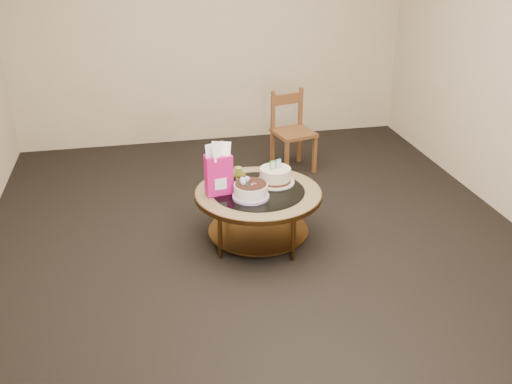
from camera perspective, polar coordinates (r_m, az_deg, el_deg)
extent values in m
plane|color=black|center=(4.75, 0.23, -4.85)|extent=(5.00, 5.00, 0.00)
cube|color=beige|center=(6.65, -4.49, 15.96)|extent=(4.50, 0.02, 2.60)
cube|color=beige|center=(2.06, 15.33, -8.00)|extent=(4.50, 0.02, 2.60)
cylinder|color=brown|center=(4.89, 3.71, -1.13)|extent=(0.04, 0.04, 0.42)
cylinder|color=brown|center=(4.91, -2.90, -0.97)|extent=(0.04, 0.04, 0.42)
cylinder|color=brown|center=(4.42, -3.62, -4.25)|extent=(0.04, 0.04, 0.42)
cylinder|color=brown|center=(4.39, 3.75, -4.45)|extent=(0.04, 0.04, 0.42)
cylinder|color=brown|center=(4.70, 0.23, -3.80)|extent=(0.82, 0.82, 0.02)
cylinder|color=brown|center=(4.54, 0.24, -0.15)|extent=(1.02, 1.02, 0.04)
cylinder|color=#9F8357|center=(4.54, 0.24, 0.01)|extent=(1.00, 1.00, 0.01)
cylinder|color=black|center=(4.53, 0.24, 0.10)|extent=(0.74, 0.74, 0.01)
cylinder|color=#C09EE0|center=(4.41, -0.52, -0.44)|extent=(0.29, 0.29, 0.02)
cylinder|color=white|center=(4.39, -0.52, 0.11)|extent=(0.26, 0.26, 0.12)
cylinder|color=black|center=(4.37, -0.52, 0.83)|extent=(0.24, 0.24, 0.01)
sphere|color=#C09EE0|center=(4.38, -1.34, 1.18)|extent=(0.05, 0.05, 0.05)
sphere|color=#C09EE0|center=(4.40, -0.90, 1.31)|extent=(0.04, 0.04, 0.04)
sphere|color=#C09EE0|center=(4.34, -1.27, 0.92)|extent=(0.04, 0.04, 0.04)
cone|color=#1C6A2C|center=(4.38, -0.85, 0.99)|extent=(0.03, 0.04, 0.02)
cone|color=#1C6A2C|center=(4.36, -1.61, 0.90)|extent=(0.04, 0.04, 0.02)
cone|color=#1C6A2C|center=(4.43, -0.76, 1.28)|extent=(0.04, 0.03, 0.02)
cone|color=#1C6A2C|center=(4.33, -0.93, 0.69)|extent=(0.04, 0.04, 0.02)
cylinder|color=silver|center=(4.67, 1.92, 1.01)|extent=(0.32, 0.32, 0.01)
cylinder|color=#4A2315|center=(4.66, 1.93, 1.19)|extent=(0.26, 0.26, 0.02)
cylinder|color=beige|center=(4.64, 1.94, 1.85)|extent=(0.25, 0.25, 0.09)
cube|color=green|center=(4.59, 1.66, 2.71)|extent=(0.05, 0.03, 0.07)
cube|color=silver|center=(4.59, 1.66, 2.71)|extent=(0.04, 0.03, 0.06)
cube|color=#4199DD|center=(4.62, 2.24, 2.88)|extent=(0.05, 0.03, 0.07)
cube|color=silver|center=(4.62, 2.24, 2.88)|extent=(0.04, 0.03, 0.06)
cube|color=#D91473|center=(4.43, -3.75, 1.75)|extent=(0.22, 0.14, 0.32)
cube|color=white|center=(4.46, -3.73, 1.09)|extent=(0.11, 0.13, 0.09)
cube|color=tan|center=(4.79, -1.78, 1.62)|extent=(0.13, 0.13, 0.01)
cylinder|color=gold|center=(4.78, -1.78, 1.73)|extent=(0.12, 0.12, 0.01)
cylinder|color=olive|center=(4.77, -1.79, 2.13)|extent=(0.06, 0.06, 0.06)
cylinder|color=black|center=(4.75, -1.80, 2.52)|extent=(0.00, 0.00, 0.01)
cube|color=brown|center=(5.95, 3.80, 5.92)|extent=(0.46, 0.46, 0.04)
cube|color=brown|center=(5.81, 3.09, 3.30)|extent=(0.04, 0.04, 0.41)
cube|color=brown|center=(5.96, 5.88, 3.79)|extent=(0.04, 0.04, 0.41)
cube|color=brown|center=(6.08, 1.65, 4.36)|extent=(0.04, 0.04, 0.41)
cube|color=brown|center=(6.22, 4.36, 4.81)|extent=(0.04, 0.04, 0.41)
cube|color=brown|center=(5.94, 1.70, 8.08)|extent=(0.04, 0.04, 0.42)
cube|color=brown|center=(6.09, 4.49, 8.45)|extent=(0.04, 0.04, 0.42)
cube|color=brown|center=(5.98, 3.13, 9.27)|extent=(0.32, 0.10, 0.11)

